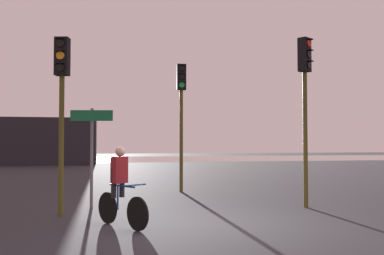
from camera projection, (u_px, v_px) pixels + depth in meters
name	position (u px, v px, depth m)	size (l,w,h in m)	color
ground_plane	(216.00, 224.00, 8.91)	(120.00, 120.00, 0.00)	#28282D
water_strip	(127.00, 159.00, 44.68)	(80.00, 16.00, 0.01)	#9E937F
distant_building	(7.00, 141.00, 33.01)	(13.47, 4.00, 3.61)	black
traffic_light_near_left	(62.00, 91.00, 10.04)	(0.37, 0.39, 4.18)	#4C4719
traffic_light_near_right	(305.00, 89.00, 11.33)	(0.40, 0.42, 4.49)	#4C4719
traffic_light_center	(181.00, 103.00, 14.88)	(0.33, 0.35, 4.45)	#4C4719
direction_sign_post	(92.00, 143.00, 11.14)	(1.09, 0.21, 2.60)	slate
cyclist	(120.00, 186.00, 8.67)	(0.95, 1.47, 1.62)	black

